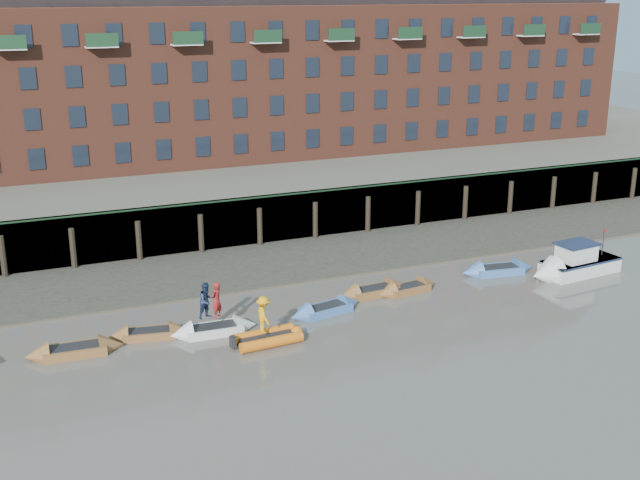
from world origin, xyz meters
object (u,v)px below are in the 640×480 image
person_rib_crew (264,315)px  rowboat_3 (214,330)px  rowboat_4 (326,309)px  rowboat_1 (75,351)px  motor_launch (568,266)px  person_rower_b (207,301)px  rowboat_6 (407,289)px  rowboat_2 (149,334)px  rib_tender (270,337)px  rowboat_5 (373,291)px  person_rower_a (216,300)px  rowboat_7 (498,270)px

person_rib_crew → rowboat_3: bearing=43.9°
rowboat_3 → rowboat_4: bearing=5.1°
rowboat_1 → motor_launch: 28.46m
rowboat_1 → rowboat_4: 12.87m
person_rower_b → rowboat_3: bearing=-51.4°
rowboat_6 → rowboat_2: bearing=174.2°
rowboat_2 → rib_tender: (5.30, -2.85, 0.06)m
rowboat_6 → rowboat_3: bearing=178.8°
rowboat_5 → motor_launch: (12.06, -1.72, 0.43)m
rowboat_6 → rib_tender: 10.03m
rowboat_4 → rowboat_1: bearing=169.7°
rib_tender → person_rower_b: (-2.50, 2.17, 1.52)m
person_rower_a → person_rib_crew: size_ratio=1.00×
rowboat_1 → rowboat_4: size_ratio=1.03×
rowboat_2 → motor_launch: size_ratio=0.64×
rowboat_1 → rowboat_3: rowboat_1 is taller
rowboat_6 → person_rower_b: size_ratio=2.23×
rowboat_2 → rowboat_6: (14.74, 0.53, 0.00)m
rowboat_5 → person_rower_a: person_rower_a is taller
rowboat_4 → rib_tender: rowboat_4 is taller
rowboat_6 → person_rib_crew: 10.36m
rowboat_7 → person_rower_b: 18.63m
rowboat_1 → rowboat_7: (24.90, 1.76, 0.01)m
person_rib_crew → person_rower_b: bearing=45.5°
rowboat_6 → person_rower_b: bearing=178.0°
rowboat_1 → rowboat_3: 6.68m
motor_launch → person_rower_a: size_ratio=3.44×
rowboat_1 → rowboat_5: bearing=8.2°
rib_tender → person_rib_crew: 1.26m
rowboat_4 → rowboat_3: bearing=171.9°
motor_launch → person_rib_crew: 19.93m
rowboat_7 → person_rib_crew: size_ratio=2.57×
rowboat_7 → rowboat_6: bearing=-167.0°
rowboat_5 → rowboat_6: 2.00m
rowboat_1 → person_rower_a: bearing=1.5°
rowboat_6 → rowboat_7: bearing=-2.6°
rowboat_4 → person_rower_b: size_ratio=2.40×
rowboat_4 → rowboat_7: rowboat_7 is taller
rowboat_7 → motor_launch: (3.56, -1.97, 0.41)m
person_rower_a → rowboat_6: bearing=146.5°
rowboat_2 → person_rower_b: (2.80, -0.68, 1.57)m
person_rib_crew → rowboat_6: bearing=-71.8°
rowboat_5 → person_rower_b: 10.21m
rowboat_3 → rowboat_4: (6.19, 0.29, -0.01)m
rowboat_7 → rowboat_3: bearing=-166.1°
rowboat_1 → rib_tender: bearing=-11.1°
rowboat_6 → motor_launch: size_ratio=0.65×
rowboat_3 → motor_launch: 21.78m
rowboat_3 → person_rower_b: bearing=153.7°
rowboat_1 → rowboat_2: size_ratio=1.11×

